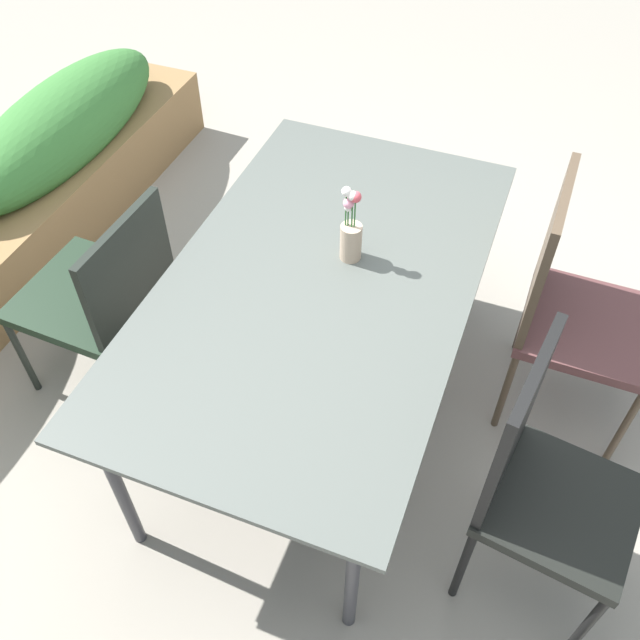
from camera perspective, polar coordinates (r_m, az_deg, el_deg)
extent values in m
plane|color=gray|center=(2.85, 1.15, -7.12)|extent=(12.00, 12.00, 0.00)
cube|color=#4C514C|center=(2.30, 0.00, 3.23)|extent=(1.73, 1.00, 0.02)
cube|color=#333338|center=(2.31, 0.00, 2.84)|extent=(1.70, 0.98, 0.02)
cylinder|color=#333338|center=(2.13, 2.71, -20.55)|extent=(0.04, 0.04, 0.71)
cylinder|color=#333338|center=(3.03, 12.28, 5.74)|extent=(0.04, 0.04, 0.71)
cylinder|color=#333338|center=(2.34, -16.38, -13.30)|extent=(0.04, 0.04, 0.71)
cylinder|color=#333338|center=(3.18, -1.72, 9.28)|extent=(0.04, 0.04, 0.71)
cube|color=brown|center=(2.70, 21.49, -0.47)|extent=(0.48, 0.48, 0.04)
cube|color=#4C3D2D|center=(2.50, 18.32, 5.22)|extent=(0.45, 0.04, 0.54)
cylinder|color=#4C3D2D|center=(3.05, 24.70, -1.69)|extent=(0.03, 0.03, 0.45)
cylinder|color=#4C3D2D|center=(2.76, 23.99, -8.11)|extent=(0.03, 0.03, 0.45)
cylinder|color=#4C3D2D|center=(3.01, 16.79, 0.58)|extent=(0.03, 0.03, 0.45)
cylinder|color=#4C3D2D|center=(2.71, 15.16, -5.69)|extent=(0.03, 0.03, 0.45)
cube|color=black|center=(2.80, -18.62, 1.98)|extent=(0.51, 0.51, 0.04)
cube|color=black|center=(2.53, -15.64, 3.95)|extent=(0.47, 0.05, 0.41)
cylinder|color=black|center=(2.99, -23.54, -2.73)|extent=(0.03, 0.03, 0.43)
cylinder|color=black|center=(3.18, -18.54, 3.00)|extent=(0.03, 0.03, 0.43)
cylinder|color=black|center=(2.74, -16.50, -5.77)|extent=(0.03, 0.03, 0.43)
cylinder|color=black|center=(2.95, -11.60, 0.65)|extent=(0.03, 0.03, 0.43)
cube|color=black|center=(2.20, 19.43, -14.42)|extent=(0.48, 0.48, 0.04)
cube|color=black|center=(1.97, 16.05, -8.49)|extent=(0.40, 0.09, 0.53)
cylinder|color=black|center=(2.53, 23.43, -15.11)|extent=(0.03, 0.03, 0.47)
cylinder|color=black|center=(2.34, 21.18, -22.73)|extent=(0.03, 0.03, 0.47)
cylinder|color=black|center=(2.50, 15.07, -11.95)|extent=(0.03, 0.03, 0.47)
cylinder|color=black|center=(2.32, 11.81, -19.27)|extent=(0.03, 0.03, 0.47)
cylinder|color=tan|center=(2.33, 2.59, 6.51)|extent=(0.07, 0.07, 0.14)
cylinder|color=#2D662D|center=(2.26, 2.16, 8.85)|extent=(0.01, 0.00, 0.18)
sphere|color=white|center=(2.20, 2.22, 10.64)|extent=(0.03, 0.03, 0.03)
cylinder|color=#2D662D|center=(2.26, 2.91, 8.56)|extent=(0.01, 0.01, 0.16)
sphere|color=#DB4C56|center=(2.21, 2.99, 10.18)|extent=(0.04, 0.04, 0.04)
cylinder|color=#2D662D|center=(2.28, 2.34, 8.25)|extent=(0.01, 0.01, 0.11)
sphere|color=white|center=(2.24, 2.38, 9.35)|extent=(0.03, 0.03, 0.03)
cylinder|color=#2D662D|center=(2.27, 2.35, 8.38)|extent=(0.01, 0.01, 0.13)
sphere|color=pink|center=(2.23, 2.40, 9.70)|extent=(0.04, 0.04, 0.04)
cylinder|color=#2D662D|center=(2.25, 2.68, 8.60)|extent=(0.01, 0.01, 0.16)
sphere|color=white|center=(2.20, 2.76, 10.27)|extent=(0.03, 0.03, 0.03)
ellipsoid|color=#387233|center=(3.74, -20.59, 14.97)|extent=(1.47, 0.45, 0.40)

